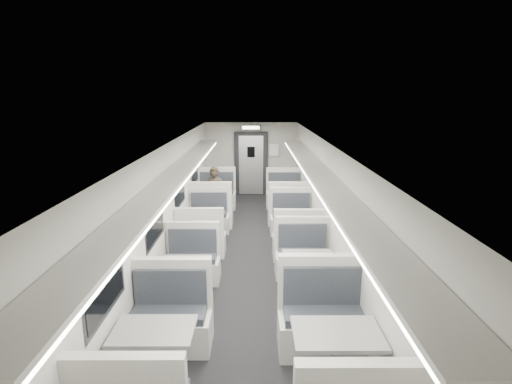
{
  "coord_description": "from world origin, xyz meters",
  "views": [
    {
      "loc": [
        0.12,
        -7.13,
        3.28
      ],
      "look_at": [
        0.15,
        1.7,
        1.12
      ],
      "focal_mm": 28.0,
      "sensor_mm": 36.0,
      "label": 1
    }
  ],
  "objects_px": {
    "booth_right_b": "(294,229)",
    "exit_sign": "(251,127)",
    "booth_left_a": "(214,202)",
    "vestibule_door": "(251,164)",
    "booth_left_b": "(205,227)",
    "passenger": "(215,195)",
    "booth_left_c": "(186,280)",
    "booth_right_d": "(336,364)",
    "booth_right_a": "(286,201)",
    "booth_right_c": "(308,275)",
    "booth_left_d": "(155,359)"
  },
  "relations": [
    {
      "from": "booth_right_b",
      "to": "exit_sign",
      "type": "distance_m",
      "value": 4.66
    },
    {
      "from": "booth_left_a",
      "to": "vestibule_door",
      "type": "relative_size",
      "value": 1.06
    },
    {
      "from": "booth_left_a",
      "to": "booth_left_b",
      "type": "bearing_deg",
      "value": -90.0
    },
    {
      "from": "passenger",
      "to": "booth_left_c",
      "type": "bearing_deg",
      "value": -80.68
    },
    {
      "from": "booth_left_b",
      "to": "booth_right_d",
      "type": "height_order",
      "value": "booth_right_d"
    },
    {
      "from": "booth_left_a",
      "to": "booth_right_a",
      "type": "distance_m",
      "value": 2.0
    },
    {
      "from": "booth_right_b",
      "to": "booth_right_d",
      "type": "relative_size",
      "value": 0.88
    },
    {
      "from": "booth_left_a",
      "to": "exit_sign",
      "type": "xyz_separation_m",
      "value": [
        1.0,
        1.99,
        1.88
      ]
    },
    {
      "from": "booth_left_a",
      "to": "vestibule_door",
      "type": "xyz_separation_m",
      "value": [
        1.0,
        2.47,
        0.64
      ]
    },
    {
      "from": "vestibule_door",
      "to": "booth_right_a",
      "type": "bearing_deg",
      "value": -66.89
    },
    {
      "from": "booth_left_c",
      "to": "exit_sign",
      "type": "distance_m",
      "value": 6.98
    },
    {
      "from": "booth_right_c",
      "to": "passenger",
      "type": "height_order",
      "value": "passenger"
    },
    {
      "from": "booth_left_d",
      "to": "vestibule_door",
      "type": "distance_m",
      "value": 9.23
    },
    {
      "from": "booth_right_c",
      "to": "passenger",
      "type": "bearing_deg",
      "value": 116.22
    },
    {
      "from": "booth_left_b",
      "to": "booth_left_d",
      "type": "xyz_separation_m",
      "value": [
        0.0,
        -4.69,
        0.03
      ]
    },
    {
      "from": "booth_left_a",
      "to": "booth_right_c",
      "type": "bearing_deg",
      "value": -65.88
    },
    {
      "from": "booth_left_b",
      "to": "booth_right_a",
      "type": "xyz_separation_m",
      "value": [
        2.0,
        2.12,
        0.03
      ]
    },
    {
      "from": "booth_left_b",
      "to": "booth_right_a",
      "type": "relative_size",
      "value": 0.93
    },
    {
      "from": "vestibule_door",
      "to": "exit_sign",
      "type": "height_order",
      "value": "exit_sign"
    },
    {
      "from": "booth_right_c",
      "to": "vestibule_door",
      "type": "distance_m",
      "value": 7.05
    },
    {
      "from": "booth_left_a",
      "to": "booth_right_c",
      "type": "relative_size",
      "value": 1.1
    },
    {
      "from": "booth_left_d",
      "to": "passenger",
      "type": "bearing_deg",
      "value": 89.15
    },
    {
      "from": "booth_left_a",
      "to": "booth_right_a",
      "type": "height_order",
      "value": "booth_left_a"
    },
    {
      "from": "booth_left_c",
      "to": "booth_right_c",
      "type": "relative_size",
      "value": 0.97
    },
    {
      "from": "passenger",
      "to": "vestibule_door",
      "type": "bearing_deg",
      "value": 84.03
    },
    {
      "from": "booth_left_c",
      "to": "booth_right_d",
      "type": "bearing_deg",
      "value": -47.15
    },
    {
      "from": "booth_left_d",
      "to": "booth_right_a",
      "type": "xyz_separation_m",
      "value": [
        2.0,
        6.81,
        -0.0
      ]
    },
    {
      "from": "booth_left_d",
      "to": "booth_right_b",
      "type": "relative_size",
      "value": 1.07
    },
    {
      "from": "booth_left_a",
      "to": "booth_right_d",
      "type": "bearing_deg",
      "value": -73.63
    },
    {
      "from": "booth_right_d",
      "to": "exit_sign",
      "type": "distance_m",
      "value": 9.04
    },
    {
      "from": "booth_right_a",
      "to": "exit_sign",
      "type": "relative_size",
      "value": 3.5
    },
    {
      "from": "booth_left_b",
      "to": "booth_right_a",
      "type": "distance_m",
      "value": 2.91
    },
    {
      "from": "booth_left_b",
      "to": "booth_left_d",
      "type": "relative_size",
      "value": 0.92
    },
    {
      "from": "booth_left_c",
      "to": "booth_left_d",
      "type": "distance_m",
      "value": 2.03
    },
    {
      "from": "booth_left_c",
      "to": "booth_right_c",
      "type": "distance_m",
      "value": 2.01
    },
    {
      "from": "booth_right_a",
      "to": "booth_right_d",
      "type": "distance_m",
      "value": 6.94
    },
    {
      "from": "booth_right_b",
      "to": "booth_right_a",
      "type": "bearing_deg",
      "value": 90.0
    },
    {
      "from": "booth_left_d",
      "to": "booth_right_d",
      "type": "relative_size",
      "value": 0.94
    },
    {
      "from": "booth_right_d",
      "to": "vestibule_door",
      "type": "bearing_deg",
      "value": 96.15
    },
    {
      "from": "booth_left_a",
      "to": "booth_left_d",
      "type": "height_order",
      "value": "booth_left_a"
    },
    {
      "from": "booth_left_b",
      "to": "booth_right_b",
      "type": "distance_m",
      "value": 2.01
    },
    {
      "from": "booth_right_a",
      "to": "passenger",
      "type": "xyz_separation_m",
      "value": [
        -1.91,
        -0.72,
        0.36
      ]
    },
    {
      "from": "booth_right_b",
      "to": "passenger",
      "type": "height_order",
      "value": "passenger"
    },
    {
      "from": "booth_left_c",
      "to": "booth_right_a",
      "type": "relative_size",
      "value": 0.91
    },
    {
      "from": "booth_right_b",
      "to": "booth_right_c",
      "type": "height_order",
      "value": "booth_right_b"
    },
    {
      "from": "booth_left_c",
      "to": "booth_left_b",
      "type": "bearing_deg",
      "value": 90.0
    },
    {
      "from": "booth_left_a",
      "to": "booth_left_c",
      "type": "height_order",
      "value": "booth_left_a"
    },
    {
      "from": "booth_left_a",
      "to": "booth_right_a",
      "type": "bearing_deg",
      "value": 3.74
    },
    {
      "from": "booth_left_d",
      "to": "booth_right_c",
      "type": "bearing_deg",
      "value": 47.85
    },
    {
      "from": "vestibule_door",
      "to": "booth_left_d",
      "type": "bearing_deg",
      "value": -96.24
    }
  ]
}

